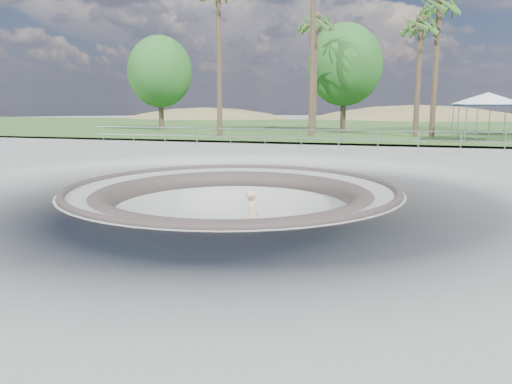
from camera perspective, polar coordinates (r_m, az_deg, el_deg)
ground at (r=15.48m, az=-2.71°, el=0.48°), size 180.00×180.00×0.00m
skate_bowl at (r=15.89m, az=-2.66°, el=-6.03°), size 14.00×14.00×4.10m
grass_strip at (r=48.79m, az=9.79°, el=7.31°), size 180.00×36.00×0.12m
distant_hills at (r=72.33m, az=14.41°, el=2.29°), size 103.20×45.00×28.60m
safety_railing at (r=26.99m, az=5.20°, el=6.12°), size 25.00×0.06×1.03m
skateboard at (r=15.84m, az=-0.41°, el=-6.09°), size 0.85×0.55×0.09m
skater at (r=15.61m, az=-0.42°, el=-2.95°), size 0.48×0.68×1.74m
canopy_white at (r=32.94m, az=24.97°, el=9.66°), size 5.73×5.73×2.90m
canopy_blue at (r=34.15m, az=24.72°, el=9.52°), size 5.03×5.03×2.80m
palm_b at (r=37.90m, az=6.85°, el=18.51°), size 2.60×2.60×9.23m
palm_d at (r=36.18m, az=18.35°, el=17.49°), size 2.60×2.60×8.56m
palm_e at (r=36.35m, az=20.22°, el=19.07°), size 2.60×2.60×9.73m
bushy_tree_left at (r=44.53m, az=-10.94°, el=13.33°), size 5.55×5.05×8.01m
bushy_tree_mid at (r=41.53m, az=10.08°, el=14.11°), size 5.97×5.43×8.61m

